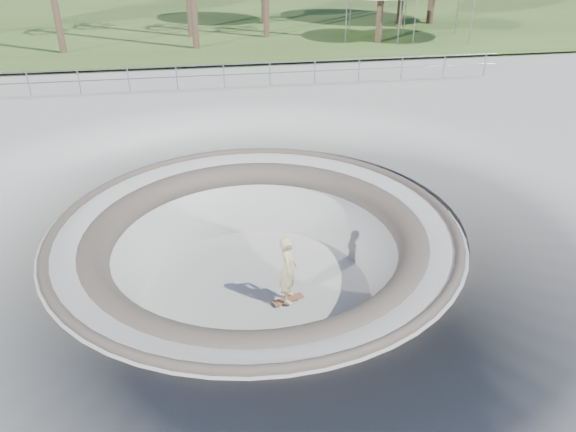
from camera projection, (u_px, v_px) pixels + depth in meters
name	position (u px, v px, depth m)	size (l,w,h in m)	color
ground	(255.00, 227.00, 14.10)	(180.00, 180.00, 0.00)	#A6A5A0
skate_bowl	(257.00, 286.00, 14.98)	(14.00, 14.00, 4.10)	#A6A5A0
grass_strip	(206.00, 8.00, 43.37)	(180.00, 36.00, 0.12)	#3A5020
distant_hills	(235.00, 40.00, 67.42)	(103.20, 45.00, 28.60)	olive
safety_railing	(224.00, 76.00, 24.13)	(25.00, 0.06, 1.03)	gray
skateboard	(288.00, 299.00, 14.48)	(0.87, 0.50, 0.09)	brown
skater	(288.00, 269.00, 14.02)	(0.68, 0.44, 1.85)	#CCB984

